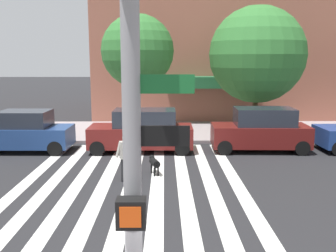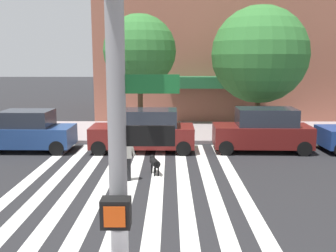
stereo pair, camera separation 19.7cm
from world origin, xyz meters
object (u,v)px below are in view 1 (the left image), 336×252
Objects in this scene: parked_car_third_in_line at (261,130)px; dog_on_leash at (154,162)px; street_tree_middle at (257,55)px; pedestrian_dog_walker at (126,155)px; traffic_light_pole at (132,130)px; parked_car_near_curb at (23,132)px; parked_car_behind_first at (142,131)px; street_tree_nearest at (137,51)px.

parked_car_third_in_line is 6.01m from dog_on_leash.
street_tree_middle reaches higher than pedestrian_dog_walker.
parked_car_third_in_line is (4.74, 13.57, -2.55)m from traffic_light_pole.
parked_car_third_in_line is 2.69× the size of pedestrian_dog_walker.
pedestrian_dog_walker is at bearing -139.40° from dog_on_leash.
parked_car_third_in_line is 4.51× the size of dog_on_leash.
street_tree_middle reaches higher than traffic_light_pole.
parked_car_third_in_line is at bearing -0.00° from parked_car_near_curb.
parked_car_near_curb is 1.01× the size of parked_car_third_in_line.
parked_car_behind_first is at bearing 100.26° from dog_on_leash.
street_tree_middle is (0.49, 3.33, 3.44)m from parked_car_third_in_line.
dog_on_leash is at bearing 40.60° from pedestrian_dog_walker.
parked_car_near_curb is 0.95× the size of parked_car_behind_first.
street_tree_middle reaches higher than parked_car_behind_first.
traffic_light_pole is 1.30× the size of parked_car_near_curb.
traffic_light_pole is at bearing -86.25° from street_tree_nearest.
street_tree_nearest reaches higher than parked_car_behind_first.
street_tree_middle is 4.16× the size of pedestrian_dog_walker.
street_tree_nearest is 6.51× the size of dog_on_leash.
street_tree_middle is at bearing 16.30° from parked_car_near_curb.
street_tree_nearest reaches higher than dog_on_leash.
parked_car_near_curb is 12.36m from street_tree_middle.
traffic_light_pole is 16.81m from street_tree_nearest.
traffic_light_pole is 13.83m from parked_car_behind_first.
street_tree_middle is 6.97× the size of dog_on_leash.
traffic_light_pole is 1.24× the size of parked_car_behind_first.
pedestrian_dog_walker is (-0.31, -4.40, -0.02)m from parked_car_behind_first.
street_tree_nearest is at bearing 93.75° from traffic_light_pole.
dog_on_leash is at bearing -30.50° from parked_car_near_curb.
dog_on_leash is at bearing -127.46° from street_tree_middle.
pedestrian_dog_walker is at bearing 96.40° from traffic_light_pole.
pedestrian_dog_walker is 1.68× the size of dog_on_leash.
parked_car_behind_first is at bearing -150.76° from street_tree_middle.
parked_car_third_in_line is at bearing 36.70° from dog_on_leash.
traffic_light_pole is 1.32× the size of parked_car_third_in_line.
parked_car_behind_first is at bearing -83.16° from street_tree_nearest.
street_tree_middle is at bearing 81.65° from parked_car_third_in_line.
street_tree_nearest is at bearing -178.56° from street_tree_middle.
parked_car_near_curb is 6.75m from pedestrian_dog_walker.
parked_car_third_in_line is 7.56m from street_tree_nearest.
pedestrian_dog_walker is at bearing -128.97° from street_tree_middle.
dog_on_leash is (-5.29, -6.91, -3.97)m from street_tree_middle.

